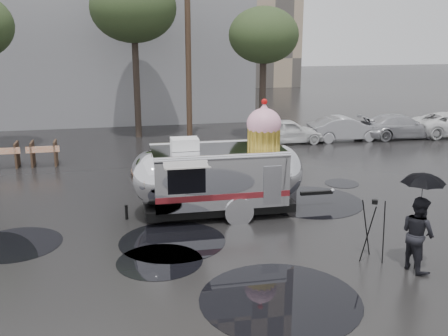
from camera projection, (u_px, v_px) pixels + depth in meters
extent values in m
plane|color=black|center=(170.00, 259.00, 12.80)|extent=(120.00, 120.00, 0.00)
cylinder|color=black|center=(160.00, 261.00, 12.67)|extent=(2.09, 2.09, 0.01)
cylinder|color=black|center=(280.00, 299.00, 10.89)|extent=(3.40, 3.40, 0.01)
cylinder|color=black|center=(172.00, 241.00, 13.86)|extent=(2.82, 2.82, 0.01)
cylinder|color=black|center=(15.00, 244.00, 13.66)|extent=(2.39, 2.39, 0.01)
cylinder|color=black|center=(312.00, 201.00, 16.99)|extent=(3.29, 3.29, 0.01)
cylinder|color=black|center=(342.00, 183.00, 18.95)|extent=(1.22, 1.22, 0.01)
cube|color=slate|center=(63.00, 10.00, 32.99)|extent=(22.00, 12.00, 13.00)
cylinder|color=#473323|center=(188.00, 48.00, 25.34)|extent=(0.28, 0.28, 9.00)
cylinder|color=#382D26|center=(136.00, 70.00, 26.09)|extent=(0.32, 0.32, 6.75)
ellipsoid|color=#27381D|center=(133.00, 8.00, 25.30)|extent=(4.20, 4.20, 3.30)
cylinder|color=#382D26|center=(263.00, 86.00, 25.56)|extent=(0.32, 0.32, 5.40)
ellipsoid|color=#27381D|center=(264.00, 35.00, 24.93)|extent=(3.36, 3.36, 2.64)
cube|color=#473323|center=(17.00, 155.00, 21.11)|extent=(0.08, 0.80, 1.00)
cube|color=#E5590C|center=(3.00, 151.00, 20.60)|extent=(1.30, 0.04, 0.25)
cube|color=#473323|center=(33.00, 154.00, 21.23)|extent=(0.08, 0.80, 1.00)
cube|color=#473323|center=(56.00, 153.00, 21.41)|extent=(0.08, 0.80, 1.00)
cube|color=#E5590C|center=(43.00, 149.00, 20.90)|extent=(1.30, 0.04, 0.25)
imported|color=silver|center=(287.00, 129.00, 25.34)|extent=(4.00, 1.80, 1.40)
imported|color=#B2B2B7|center=(345.00, 127.00, 25.93)|extent=(4.00, 1.80, 1.40)
imported|color=#B2B2B7|center=(400.00, 124.00, 26.51)|extent=(4.20, 1.80, 1.44)
cube|color=silver|center=(217.00, 174.00, 15.64)|extent=(3.89, 2.05, 1.59)
ellipsoid|color=silver|center=(280.00, 171.00, 16.01)|extent=(1.34, 2.04, 1.59)
ellipsoid|color=silver|center=(152.00, 178.00, 15.27)|extent=(1.34, 2.04, 1.59)
cube|color=black|center=(218.00, 203.00, 15.88)|extent=(4.42, 1.79, 0.26)
cylinder|color=black|center=(238.00, 212.00, 15.11)|extent=(0.62, 0.20, 0.62)
cylinder|color=black|center=(226.00, 193.00, 16.83)|extent=(0.62, 0.20, 0.62)
cylinder|color=silver|center=(239.00, 212.00, 14.98)|extent=(0.85, 0.09, 0.85)
cube|color=black|center=(317.00, 193.00, 16.45)|extent=(1.06, 0.11, 0.11)
sphere|color=silver|center=(332.00, 191.00, 16.54)|extent=(0.14, 0.14, 0.14)
cylinder|color=black|center=(126.00, 212.00, 15.39)|extent=(0.09, 0.09, 0.44)
cube|color=maroon|center=(224.00, 197.00, 14.79)|extent=(3.88, 0.06, 0.18)
cube|color=maroon|center=(212.00, 178.00, 16.70)|extent=(3.88, 0.06, 0.18)
cube|color=black|center=(187.00, 181.00, 14.44)|extent=(1.06, 0.04, 0.70)
cube|color=#ABA59F|center=(187.00, 168.00, 14.12)|extent=(1.24, 0.45, 0.13)
cube|color=silver|center=(272.00, 185.00, 14.98)|extent=(0.53, 0.03, 1.15)
cube|color=white|center=(185.00, 144.00, 15.20)|extent=(0.80, 0.58, 0.33)
cylinder|color=gold|center=(264.00, 137.00, 15.63)|extent=(0.92, 0.92, 0.53)
ellipsoid|color=#FFB0C8|center=(264.00, 124.00, 15.52)|extent=(1.03, 1.03, 0.92)
cone|color=#FFB0C8|center=(264.00, 108.00, 15.40)|extent=(0.44, 0.44, 0.35)
sphere|color=red|center=(264.00, 102.00, 15.35)|extent=(0.18, 0.18, 0.18)
imported|color=black|center=(418.00, 234.00, 12.05)|extent=(0.63, 0.93, 1.77)
imported|color=black|center=(422.00, 189.00, 11.77)|extent=(1.20, 1.20, 0.82)
cylinder|color=black|center=(418.00, 236.00, 12.07)|extent=(0.02, 0.02, 1.65)
cylinder|color=black|center=(384.00, 232.00, 12.54)|extent=(0.14, 0.32, 1.48)
cylinder|color=black|center=(366.00, 228.00, 12.82)|extent=(0.34, 0.08, 1.48)
cylinder|color=black|center=(368.00, 235.00, 12.39)|extent=(0.22, 0.28, 1.48)
cube|color=black|center=(375.00, 202.00, 12.39)|extent=(0.16, 0.14, 0.10)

